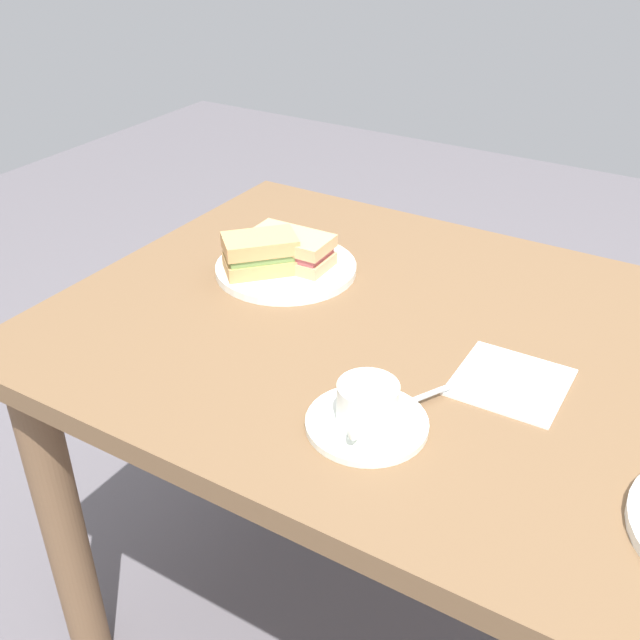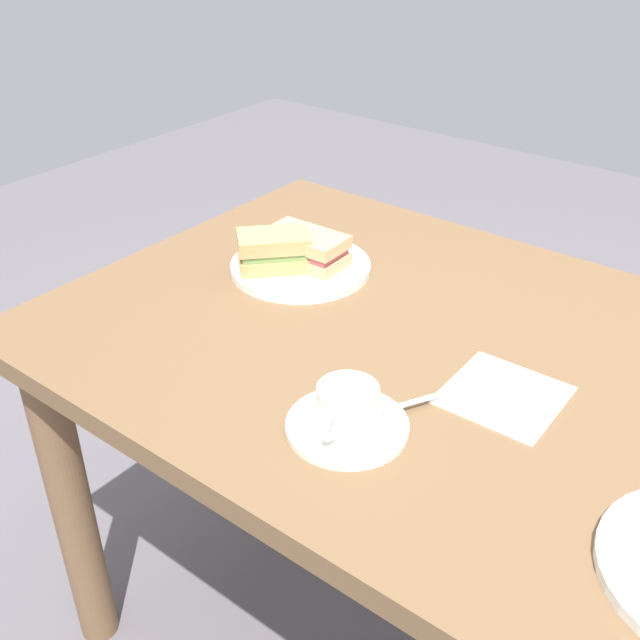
% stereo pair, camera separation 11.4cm
% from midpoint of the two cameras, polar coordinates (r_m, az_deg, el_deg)
% --- Properties ---
extents(dining_table, '(1.32, 0.84, 0.73)m').
position_cam_midpoint_polar(dining_table, '(1.20, 13.29, -7.71)').
color(dining_table, brown).
rests_on(dining_table, ground_plane).
extents(sandwich_plate, '(0.25, 0.25, 0.01)m').
position_cam_midpoint_polar(sandwich_plate, '(1.34, 0.94, 4.01)').
color(sandwich_plate, white).
rests_on(sandwich_plate, dining_table).
extents(sandwich_front, '(0.15, 0.08, 0.06)m').
position_cam_midpoint_polar(sandwich_front, '(1.33, 1.37, 5.46)').
color(sandwich_front, tan).
rests_on(sandwich_front, sandwich_plate).
extents(sandwich_back, '(0.14, 0.14, 0.06)m').
position_cam_midpoint_polar(sandwich_back, '(1.31, -1.02, 5.22)').
color(sandwich_back, tan).
rests_on(sandwich_back, sandwich_plate).
extents(coffee_saucer, '(0.16, 0.16, 0.01)m').
position_cam_midpoint_polar(coffee_saucer, '(0.97, 5.46, -8.16)').
color(coffee_saucer, white).
rests_on(coffee_saucer, dining_table).
extents(coffee_cup, '(0.08, 0.11, 0.06)m').
position_cam_midpoint_polar(coffee_cup, '(0.95, 5.52, -6.61)').
color(coffee_cup, white).
rests_on(coffee_cup, coffee_saucer).
extents(spoon, '(0.06, 0.09, 0.01)m').
position_cam_midpoint_polar(spoon, '(1.00, 9.26, -6.65)').
color(spoon, silver).
rests_on(spoon, coffee_saucer).
extents(napkin, '(0.15, 0.15, 0.00)m').
position_cam_midpoint_polar(napkin, '(1.07, 16.78, -5.59)').
color(napkin, white).
rests_on(napkin, dining_table).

